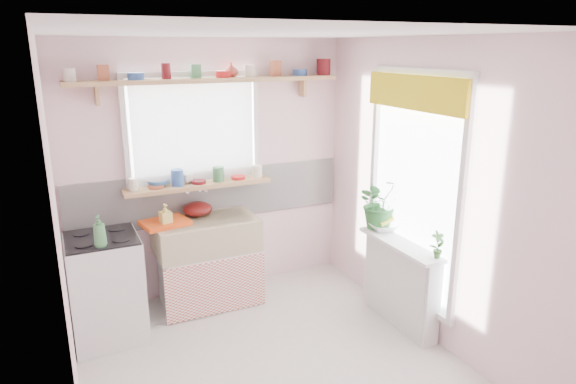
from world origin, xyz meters
name	(u,v)px	position (x,y,z in m)	size (l,w,h in m)	color
room	(304,167)	(0.66, 0.86, 1.37)	(3.20, 3.20, 3.20)	silver
sink_unit	(207,261)	(-0.15, 1.29, 0.43)	(0.95, 0.65, 1.11)	white
cooker	(106,288)	(-1.10, 1.05, 0.46)	(0.58, 0.58, 0.93)	white
radiator_ledge	(400,282)	(1.30, 0.20, 0.40)	(0.22, 0.95, 0.78)	white
windowsill	(199,185)	(-0.15, 1.48, 1.14)	(1.40, 0.22, 0.04)	tan
pine_shelf	(210,80)	(0.00, 1.47, 2.12)	(2.52, 0.24, 0.04)	tan
shelf_crockery	(207,72)	(-0.02, 1.47, 2.19)	(2.47, 0.11, 0.12)	silver
sill_crockery	(197,178)	(-0.17, 1.48, 1.22)	(1.35, 0.11, 0.12)	silver
dish_tray	(165,223)	(-0.53, 1.31, 0.87)	(0.41, 0.31, 0.04)	#F35015
colander	(198,209)	(-0.18, 1.46, 0.91)	(0.29, 0.29, 0.13)	#550F0E
jade_plant	(381,203)	(1.33, 0.60, 1.02)	(0.44, 0.38, 0.49)	#26602A
fruit_bowl	(384,226)	(1.33, 0.53, 0.81)	(0.29, 0.29, 0.07)	white
herb_pot	(438,245)	(1.33, -0.20, 0.89)	(0.12, 0.08, 0.23)	#325E25
soap_bottle_sink	(166,216)	(-0.53, 1.26, 0.96)	(0.10, 0.10, 0.21)	#E0CE63
sill_cup	(188,179)	(-0.24, 1.54, 1.20)	(0.11, 0.11, 0.09)	silver
sill_bowl	(158,183)	(-0.52, 1.54, 1.19)	(0.20, 0.20, 0.06)	#31659F
shelf_vase	(231,70)	(0.23, 1.53, 2.21)	(0.13, 0.13, 0.13)	#B84738
cooker_bottle	(99,231)	(-1.12, 0.83, 1.04)	(0.10, 0.10, 0.26)	#42854C
fruit	(384,220)	(1.34, 0.54, 0.87)	(0.20, 0.14, 0.10)	orange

